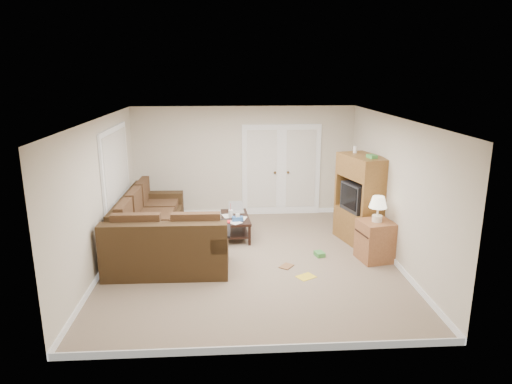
{
  "coord_description": "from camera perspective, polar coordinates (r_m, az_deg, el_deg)",
  "views": [
    {
      "loc": [
        -0.38,
        -7.48,
        3.25
      ],
      "look_at": [
        0.13,
        0.59,
        1.1
      ],
      "focal_mm": 32.0,
      "sensor_mm": 36.0,
      "label": 1
    }
  ],
  "objects": [
    {
      "name": "floor_magazine",
      "position": [
        7.61,
        6.26,
        -10.48
      ],
      "size": [
        0.36,
        0.34,
        0.01
      ],
      "primitive_type": "cube",
      "rotation": [
        0.0,
        0.0,
        0.53
      ],
      "color": "yellow",
      "rests_on": "floor"
    },
    {
      "name": "window_left",
      "position": [
        8.9,
        -17.13,
        3.21
      ],
      "size": [
        0.05,
        1.92,
        1.42
      ],
      "color": "silver",
      "rests_on": "wall_left"
    },
    {
      "name": "wall_left",
      "position": [
        8.03,
        -18.82,
        -0.34
      ],
      "size": [
        0.02,
        5.5,
        2.5
      ],
      "primitive_type": "cube",
      "color": "beige",
      "rests_on": "floor"
    },
    {
      "name": "floor_book",
      "position": [
        7.98,
        3.27,
        -9.11
      ],
      "size": [
        0.29,
        0.3,
        0.02
      ],
      "primitive_type": "imported",
      "rotation": [
        0.0,
        0.0,
        -0.64
      ],
      "color": "brown",
      "rests_on": "floor"
    },
    {
      "name": "floor",
      "position": [
        8.17,
        -0.68,
        -8.56
      ],
      "size": [
        5.5,
        5.5,
        0.0
      ],
      "primitive_type": "plane",
      "color": "gray",
      "rests_on": "ground"
    },
    {
      "name": "coffee_table",
      "position": [
        9.22,
        -2.58,
        -4.2
      ],
      "size": [
        0.6,
        1.09,
        0.72
      ],
      "rotation": [
        0.0,
        0.0,
        0.07
      ],
      "color": "black",
      "rests_on": "floor"
    },
    {
      "name": "tv_armoire",
      "position": [
        9.0,
        13.0,
        -0.86
      ],
      "size": [
        0.85,
        1.19,
        1.84
      ],
      "rotation": [
        0.0,
        0.0,
        0.27
      ],
      "color": "brown",
      "rests_on": "floor"
    },
    {
      "name": "wall_right",
      "position": [
        8.26,
        16.88,
        0.23
      ],
      "size": [
        0.02,
        5.5,
        2.5
      ],
      "primitive_type": "cube",
      "color": "beige",
      "rests_on": "floor"
    },
    {
      "name": "wall_front",
      "position": [
        5.15,
        0.87,
        -7.96
      ],
      "size": [
        5.0,
        0.02,
        2.5
      ],
      "primitive_type": "cube",
      "color": "beige",
      "rests_on": "floor"
    },
    {
      "name": "wall_back",
      "position": [
        10.43,
        -1.48,
        3.84
      ],
      "size": [
        5.0,
        0.02,
        2.5
      ],
      "primitive_type": "cube",
      "color": "beige",
      "rests_on": "floor"
    },
    {
      "name": "floor_greenbox",
      "position": [
        8.42,
        7.94,
        -7.68
      ],
      "size": [
        0.19,
        0.23,
        0.08
      ],
      "primitive_type": "cube",
      "rotation": [
        0.0,
        0.0,
        0.24
      ],
      "color": "#428F41",
      "rests_on": "floor"
    },
    {
      "name": "ceiling",
      "position": [
        7.53,
        -0.74,
        9.17
      ],
      "size": [
        5.0,
        5.5,
        0.02
      ],
      "primitive_type": "cube",
      "color": "white",
      "rests_on": "wall_back"
    },
    {
      "name": "side_cabinet",
      "position": [
        8.32,
        14.74,
        -5.51
      ],
      "size": [
        0.65,
        0.65,
        1.17
      ],
      "rotation": [
        0.0,
        0.0,
        0.19
      ],
      "color": "#965D37",
      "rests_on": "floor"
    },
    {
      "name": "baseboards",
      "position": [
        8.15,
        -0.68,
        -8.24
      ],
      "size": [
        5.0,
        5.5,
        0.1
      ],
      "primitive_type": null,
      "color": "silver",
      "rests_on": "floor"
    },
    {
      "name": "sectional_sofa",
      "position": [
        8.51,
        -12.28,
        -5.24
      ],
      "size": [
        2.07,
        3.11,
        0.95
      ],
      "rotation": [
        0.0,
        0.0,
        -0.01
      ],
      "color": "#3B2916",
      "rests_on": "floor"
    },
    {
      "name": "space_heater",
      "position": [
        10.71,
        10.48,
        -2.24
      ],
      "size": [
        0.13,
        0.11,
        0.28
      ],
      "primitive_type": "cube",
      "rotation": [
        0.0,
        0.0,
        -0.2
      ],
      "color": "white",
      "rests_on": "floor"
    },
    {
      "name": "french_doors",
      "position": [
        10.51,
        3.17,
        2.7
      ],
      "size": [
        1.8,
        0.05,
        2.13
      ],
      "color": "silver",
      "rests_on": "floor"
    }
  ]
}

